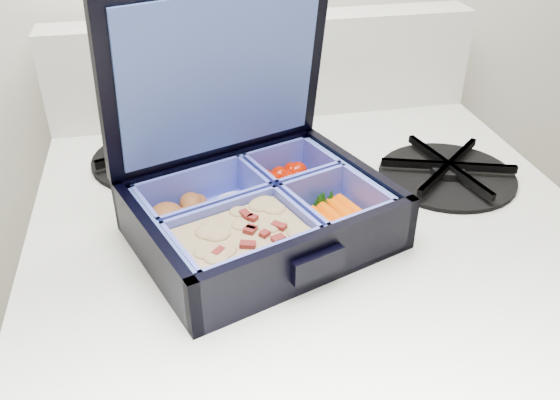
{
  "coord_description": "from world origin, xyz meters",
  "views": [
    {
      "loc": [
        -0.21,
        1.13,
        1.29
      ],
      "look_at": [
        -0.1,
        1.64,
        0.96
      ],
      "focal_mm": 38.0,
      "sensor_mm": 36.0,
      "label": 1
    }
  ],
  "objects": [
    {
      "name": "burner_grate_rear",
      "position": [
        -0.22,
        1.83,
        0.93
      ],
      "size": [
        0.23,
        0.23,
        0.02
      ],
      "primitive_type": "cylinder",
      "rotation": [
        0.0,
        0.0,
        0.39
      ],
      "color": "black",
      "rests_on": "stove"
    },
    {
      "name": "burner_grate",
      "position": [
        0.12,
        1.71,
        0.93
      ],
      "size": [
        0.21,
        0.21,
        0.02
      ],
      "primitive_type": "cylinder",
      "rotation": [
        0.0,
        0.0,
        -0.32
      ],
      "color": "black",
      "rests_on": "stove"
    },
    {
      "name": "bento_box",
      "position": [
        -0.12,
        1.63,
        0.95
      ],
      "size": [
        0.3,
        0.27,
        0.06
      ],
      "primitive_type": null,
      "rotation": [
        0.0,
        0.0,
        0.35
      ],
      "color": "black",
      "rests_on": "stove"
    },
    {
      "name": "fork",
      "position": [
        -0.05,
        1.77,
        0.92
      ],
      "size": [
        0.1,
        0.16,
        0.01
      ],
      "primitive_type": null,
      "rotation": [
        0.0,
        0.0,
        -0.49
      ],
      "color": "#B2B0C3",
      "rests_on": "stove"
    }
  ]
}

